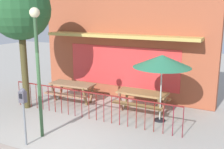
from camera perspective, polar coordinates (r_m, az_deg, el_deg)
The scene contains 9 objects.
ground at distance 7.93m, azimuth -13.35°, elevation -14.40°, with size 40.00×40.00×0.00m, color #A5A29A.
pub_storefront at distance 11.47m, azimuth 2.63°, elevation 6.31°, with size 7.60×1.27×4.52m.
patio_fence_front at distance 9.29m, azimuth -4.91°, elevation -5.46°, with size 6.41×0.04×0.97m.
picnic_table_left at distance 11.15m, azimuth -8.31°, elevation -2.64°, with size 1.86×1.44×0.79m.
picnic_table_right at distance 9.94m, azimuth 6.38°, elevation -4.55°, with size 1.81×1.37×0.79m.
patio_umbrella at distance 8.88m, azimuth 10.48°, elevation 2.72°, with size 1.89×1.89×2.26m.
parking_meter_near at distance 7.66m, azimuth -18.17°, elevation -5.46°, with size 0.18×0.17×1.63m.
street_tree at distance 10.44m, azimuth -18.74°, elevation 12.69°, with size 2.20×2.20×4.79m.
street_lamp at distance 7.81m, azimuth -15.44°, elevation 4.07°, with size 0.28×0.28×3.72m.
Camera 1 is at (4.66, -5.30, 3.62)m, focal length 43.53 mm.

